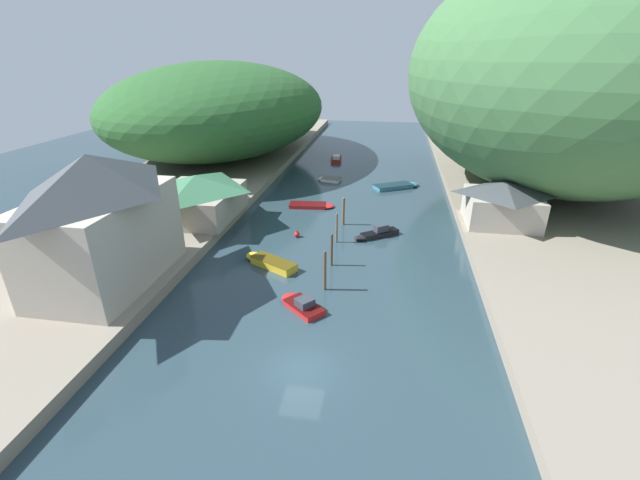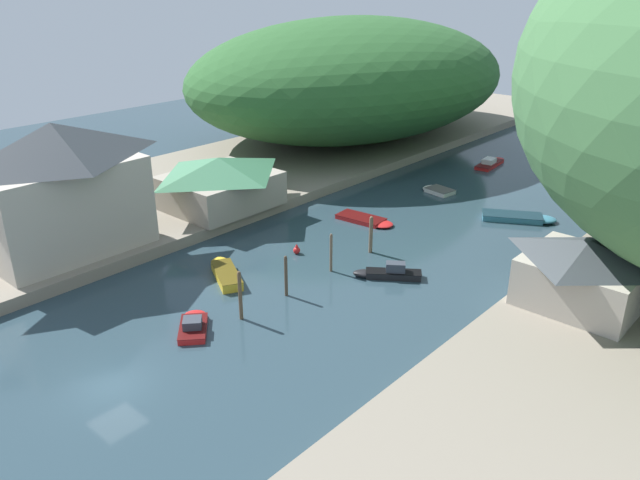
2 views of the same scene
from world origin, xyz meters
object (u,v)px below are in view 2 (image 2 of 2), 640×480
(boathouse_shed, at_px, (220,181))
(boat_open_rowboat, at_px, (491,163))
(boat_white_cruiser, at_px, (387,273))
(channel_buoy_near, at_px, (297,250))
(right_bank_cottage, at_px, (584,271))
(person_on_quay, at_px, (132,235))
(waterfront_building, at_px, (61,187))
(boat_cabin_cruiser, at_px, (193,325))
(boat_small_dinghy, at_px, (367,220))
(boat_navy_launch, at_px, (437,190))
(boat_near_quay, at_px, (521,218))
(boat_far_upstream, at_px, (225,272))

(boathouse_shed, bearing_deg, boat_open_rowboat, 71.19)
(boat_white_cruiser, bearing_deg, channel_buoy_near, 63.69)
(boat_white_cruiser, bearing_deg, right_bank_cottage, -109.76)
(channel_buoy_near, distance_m, person_on_quay, 12.69)
(waterfront_building, distance_m, boat_cabin_cruiser, 15.95)
(channel_buoy_near, bearing_deg, person_on_quay, -134.92)
(boat_white_cruiser, height_order, boat_small_dinghy, boat_white_cruiser)
(boat_open_rowboat, xyz_separation_m, boat_cabin_cruiser, (3.35, -45.28, 0.00))
(waterfront_building, height_order, boat_navy_launch, waterfront_building)
(person_on_quay, bearing_deg, boat_navy_launch, -20.11)
(boat_navy_launch, distance_m, person_on_quay, 30.68)
(boat_small_dinghy, distance_m, channel_buoy_near, 9.08)
(boat_near_quay, bearing_deg, boathouse_shed, -80.61)
(boat_navy_launch, height_order, channel_buoy_near, channel_buoy_near)
(boat_navy_launch, relative_size, boat_cabin_cruiser, 0.88)
(right_bank_cottage, relative_size, boat_open_rowboat, 1.23)
(right_bank_cottage, bearing_deg, boat_open_rowboat, 126.41)
(boathouse_shed, height_order, boat_white_cruiser, boathouse_shed)
(boat_near_quay, bearing_deg, boat_far_upstream, -53.77)
(boat_small_dinghy, height_order, channel_buoy_near, channel_buoy_near)
(boat_cabin_cruiser, bearing_deg, boat_near_quay, 29.13)
(boat_navy_launch, relative_size, boat_far_upstream, 0.64)
(waterfront_building, height_order, right_bank_cottage, waterfront_building)
(boat_navy_launch, height_order, boat_white_cruiser, boat_white_cruiser)
(channel_buoy_near, bearing_deg, waterfront_building, -133.67)
(boat_small_dinghy, relative_size, boat_open_rowboat, 0.91)
(boat_far_upstream, bearing_deg, channel_buoy_near, 17.75)
(right_bank_cottage, relative_size, boat_small_dinghy, 1.35)
(channel_buoy_near, bearing_deg, boat_open_rowboat, 90.59)
(boat_small_dinghy, relative_size, channel_buoy_near, 6.55)
(boat_navy_launch, xyz_separation_m, boat_white_cruiser, (7.61, -18.99, 0.14))
(boat_cabin_cruiser, bearing_deg, boat_small_dinghy, 49.88)
(boat_far_upstream, height_order, person_on_quay, person_on_quay)
(boat_navy_launch, xyz_separation_m, channel_buoy_near, (-0.19, -20.34, 0.11))
(right_bank_cottage, distance_m, boat_white_cruiser, 13.24)
(boat_white_cruiser, relative_size, channel_buoy_near, 5.55)
(boat_white_cruiser, bearing_deg, waterfront_building, 88.91)
(boathouse_shed, distance_m, boat_far_upstream, 12.95)
(waterfront_building, relative_size, right_bank_cottage, 1.64)
(boat_cabin_cruiser, height_order, channel_buoy_near, boat_cabin_cruiser)
(waterfront_building, xyz_separation_m, boat_cabin_cruiser, (14.89, -0.01, -5.70))
(boat_navy_launch, height_order, boat_cabin_cruiser, boat_cabin_cruiser)
(waterfront_building, relative_size, boat_white_cruiser, 2.61)
(waterfront_building, bearing_deg, boathouse_shed, 86.31)
(waterfront_building, bearing_deg, person_on_quay, 49.74)
(boat_small_dinghy, xyz_separation_m, boat_far_upstream, (-1.16, -15.43, 0.15))
(right_bank_cottage, bearing_deg, channel_buoy_near, -166.13)
(right_bank_cottage, xyz_separation_m, boat_open_rowboat, (-20.54, 27.85, -2.89))
(boat_navy_launch, xyz_separation_m, boat_small_dinghy, (-0.21, -11.26, -0.03))
(right_bank_cottage, height_order, boat_white_cruiser, right_bank_cottage)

